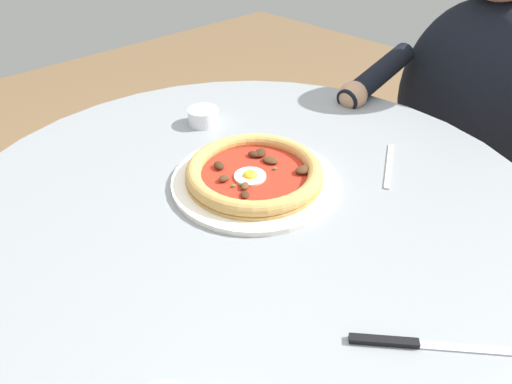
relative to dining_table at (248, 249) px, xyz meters
The scene contains 7 objects.
dining_table is the anchor object (origin of this frame).
pizza_on_plate 0.15m from the dining_table, 33.15° to the left, with size 0.30×0.30×0.04m.
steak_knife 0.37m from the dining_table, 100.20° to the right, with size 0.14×0.16×0.01m.
ramekin_capers 0.33m from the dining_table, 66.01° to the left, with size 0.07×0.07×0.03m.
fork_utensil 0.32m from the dining_table, 22.66° to the right, with size 0.15×0.09×0.00m.
diner_person 0.76m from the dining_table, ahead, with size 0.49×0.41×1.14m.
cafe_chair_diner 0.90m from the dining_table, ahead, with size 0.47×0.47×0.83m.
Camera 1 is at (-0.42, -0.45, 1.23)m, focal length 31.32 mm.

